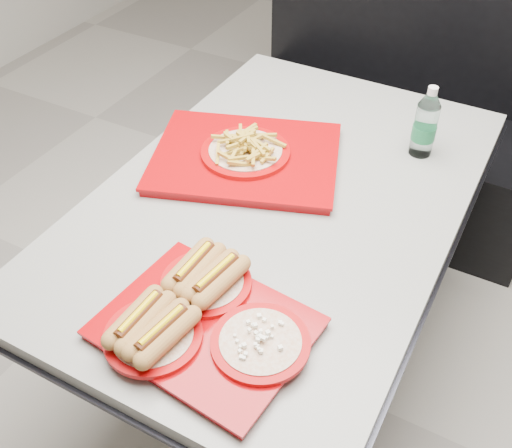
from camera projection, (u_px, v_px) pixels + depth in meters
The scene contains 6 objects.
ground at pixel (275, 362), 2.09m from camera, with size 6.00×6.00×0.00m, color gray.
diner_table at pixel (279, 240), 1.70m from camera, with size 0.92×1.42×0.75m.
booth_bench at pixel (394, 116), 2.54m from camera, with size 1.30×0.57×1.35m.
tray_near at pixel (200, 317), 1.24m from camera, with size 0.45×0.38×0.09m.
tray_far at pixel (245, 154), 1.68m from camera, with size 0.62×0.55×0.10m.
water_bottle at pixel (425, 126), 1.68m from camera, with size 0.07×0.07×0.21m.
Camera 1 is at (0.53, -1.12, 1.75)m, focal length 42.00 mm.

